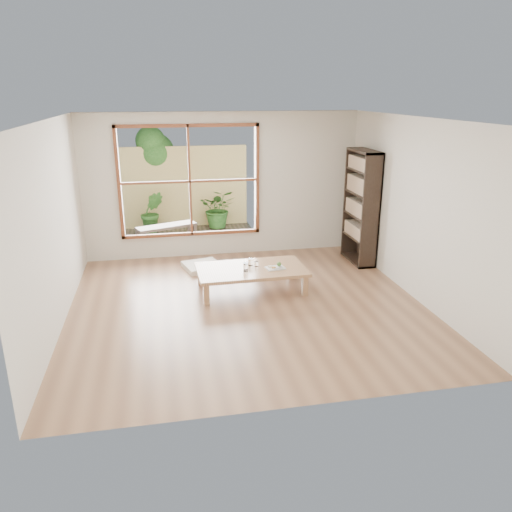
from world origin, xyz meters
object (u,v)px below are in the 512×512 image
(food_tray, at_px, (276,267))
(garden_bench, at_px, (167,228))
(bookshelf, at_px, (361,207))
(low_table, at_px, (251,271))

(food_tray, bearing_deg, garden_bench, 111.93)
(food_tray, bearing_deg, bookshelf, 23.31)
(bookshelf, distance_m, food_tray, 2.18)
(low_table, distance_m, food_tray, 0.38)
(bookshelf, bearing_deg, garden_bench, 153.55)
(food_tray, relative_size, garden_bench, 0.25)
(low_table, height_order, garden_bench, garden_bench)
(low_table, xyz_separation_m, bookshelf, (2.16, 1.00, 0.68))
(low_table, xyz_separation_m, garden_bench, (-1.21, 2.68, 0.02))
(low_table, bearing_deg, garden_bench, 112.93)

